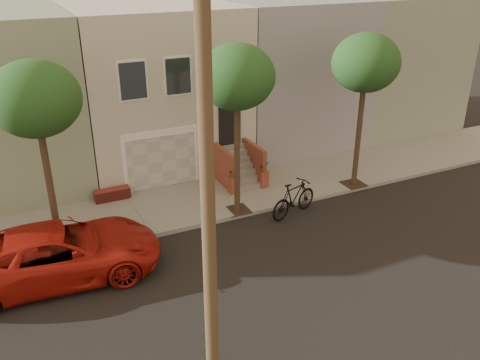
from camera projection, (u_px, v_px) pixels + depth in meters
name	position (u px, v px, depth m)	size (l,w,h in m)	color
ground	(262.00, 273.00, 15.79)	(90.00, 90.00, 0.00)	black
sidewalk	(199.00, 201.00, 20.15)	(40.00, 3.70, 0.15)	gray
house_row	(151.00, 82.00, 23.45)	(33.10, 11.70, 7.00)	beige
tree_left	(35.00, 100.00, 14.64)	(2.70, 2.57, 6.30)	#2D2116
tree_mid	(237.00, 78.00, 17.20)	(2.70, 2.57, 6.30)	#2D2116
tree_right	(366.00, 64.00, 19.37)	(2.70, 2.57, 6.30)	#2D2116
pickup_truck	(58.00, 253.00, 15.30)	(2.83, 6.15, 1.71)	#B41B11
motorcycle	(294.00, 198.00, 19.01)	(0.65, 2.32, 1.39)	black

